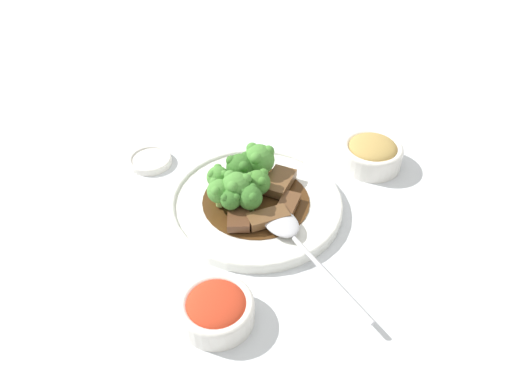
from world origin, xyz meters
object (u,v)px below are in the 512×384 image
object	(u,v)px
broccoli_floret_2	(218,177)
broccoli_floret_5	(231,199)
broccoli_floret_0	(236,187)
broccoli_floret_1	(250,197)
beef_strip_2	(268,218)
beef_strip_3	(239,218)
side_bowl_appetizer	(372,153)
broccoli_floret_6	(259,159)
sauce_dish	(150,160)
beef_strip_0	(233,187)
beef_strip_4	(279,182)
broccoli_floret_3	(219,191)
side_bowl_kimchi	(216,309)
main_plate	(256,203)
broccoli_floret_4	(259,182)
beef_strip_1	(289,202)
serving_spoon	(287,229)

from	to	relation	value
broccoli_floret_2	broccoli_floret_5	distance (m)	0.06
broccoli_floret_0	broccoli_floret_1	xyz separation A→B (m)	(0.01, 0.03, -0.01)
beef_strip_2	beef_strip_3	xyz separation A→B (m)	(0.01, -0.04, -0.00)
broccoli_floret_0	side_bowl_appetizer	world-z (taller)	broccoli_floret_0
broccoli_floret_6	sauce_dish	world-z (taller)	broccoli_floret_6
beef_strip_0	broccoli_floret_6	xyz separation A→B (m)	(-0.05, 0.03, 0.03)
beef_strip_2	beef_strip_4	size ratio (longest dim) A/B	0.96
beef_strip_0	beef_strip_3	world-z (taller)	beef_strip_3
broccoli_floret_0	side_bowl_appetizer	xyz separation A→B (m)	(-0.19, 0.19, -0.03)
broccoli_floret_3	broccoli_floret_6	xyz separation A→B (m)	(-0.09, 0.04, 0.00)
side_bowl_kimchi	sauce_dish	bearing A→B (deg)	-139.34
main_plate	broccoli_floret_4	bearing A→B (deg)	170.23
beef_strip_0	broccoli_floret_2	xyz separation A→B (m)	(0.00, -0.02, 0.02)
beef_strip_1	beef_strip_3	world-z (taller)	beef_strip_3
side_bowl_appetizer	side_bowl_kimchi	bearing A→B (deg)	-20.20
beef_strip_0	side_bowl_kimchi	world-z (taller)	side_bowl_kimchi
broccoli_floret_1	broccoli_floret_6	world-z (taller)	broccoli_floret_6
broccoli_floret_3	broccoli_floret_5	distance (m)	0.03
beef_strip_3	beef_strip_4	xyz separation A→B (m)	(-0.10, 0.04, 0.00)
broccoli_floret_0	sauce_dish	distance (m)	0.21
sauce_dish	broccoli_floret_4	bearing A→B (deg)	78.25
beef_strip_4	beef_strip_0	bearing A→B (deg)	-64.63
beef_strip_1	broccoli_floret_3	xyz separation A→B (m)	(0.04, -0.10, 0.03)
broccoli_floret_6	beef_strip_2	bearing A→B (deg)	24.84
beef_strip_2	side_bowl_appetizer	size ratio (longest dim) A/B	0.62
broccoli_floret_1	broccoli_floret_4	size ratio (longest dim) A/B	0.99
broccoli_floret_6	broccoli_floret_0	bearing A→B (deg)	-9.21
broccoli_floret_2	beef_strip_4	bearing A→B (deg)	111.53
main_plate	serving_spoon	size ratio (longest dim) A/B	1.38
main_plate	beef_strip_4	world-z (taller)	beef_strip_4
beef_strip_2	broccoli_floret_0	bearing A→B (deg)	-112.12
beef_strip_3	main_plate	bearing A→B (deg)	170.45
broccoli_floret_0	side_bowl_appetizer	distance (m)	0.27
broccoli_floret_1	broccoli_floret_6	size ratio (longest dim) A/B	0.79
broccoli_floret_2	serving_spoon	world-z (taller)	broccoli_floret_2
beef_strip_0	sauce_dish	world-z (taller)	beef_strip_0
beef_strip_0	broccoli_floret_5	world-z (taller)	broccoli_floret_5
broccoli_floret_5	serving_spoon	world-z (taller)	broccoli_floret_5
side_bowl_kimchi	serving_spoon	bearing A→B (deg)	162.85
beef_strip_2	beef_strip_4	distance (m)	0.09
broccoli_floret_2	broccoli_floret_6	xyz separation A→B (m)	(-0.05, 0.05, 0.01)
side_bowl_kimchi	beef_strip_2	bearing A→B (deg)	174.79
beef_strip_3	beef_strip_4	world-z (taller)	beef_strip_4
broccoli_floret_0	broccoli_floret_5	xyz separation A→B (m)	(0.02, -0.00, -0.01)
broccoli_floret_0	broccoli_floret_1	distance (m)	0.03
broccoli_floret_6	side_bowl_appetizer	bearing A→B (deg)	122.97
broccoli_floret_2	broccoli_floret_4	size ratio (longest dim) A/B	0.86
beef_strip_2	beef_strip_4	bearing A→B (deg)	-175.31
broccoli_floret_4	serving_spoon	xyz separation A→B (m)	(0.07, 0.07, -0.02)
main_plate	broccoli_floret_1	distance (m)	0.05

